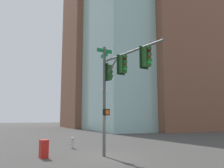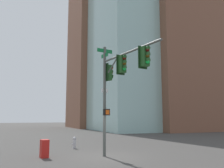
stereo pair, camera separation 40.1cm
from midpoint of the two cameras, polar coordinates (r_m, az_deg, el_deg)
The scene contains 6 objects.
ground_plane at distance 15.34m, azimuth -0.50°, elevation -16.76°, with size 200.00×200.00×0.00m, color #423F3D.
signal_pole_assembly at distance 14.25m, azimuth 2.08°, elevation 1.85°, with size 1.46×5.63×6.90m.
fire_hydrant at distance 19.27m, azimuth -8.29°, elevation -13.45°, with size 0.34×0.26×0.87m.
newspaper_box at distance 15.29m, azimuth -14.95°, elevation -14.55°, with size 0.44×0.56×1.05m, color red.
building_brick_nearside at distance 54.07m, azimuth 17.17°, elevation 11.50°, with size 22.24×17.99×39.98m, color brown.
building_brick_midblock at distance 62.68m, azimuth -0.12°, elevation 10.16°, with size 19.28×14.48×43.57m, color brown.
Camera 2 is at (5.42, 14.15, 2.37)m, focal length 38.65 mm.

